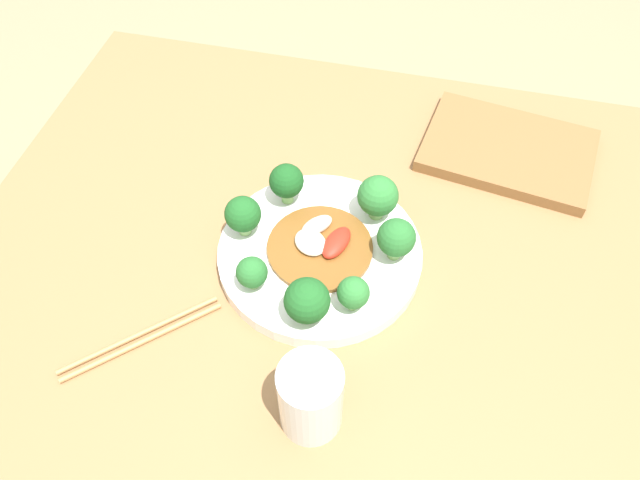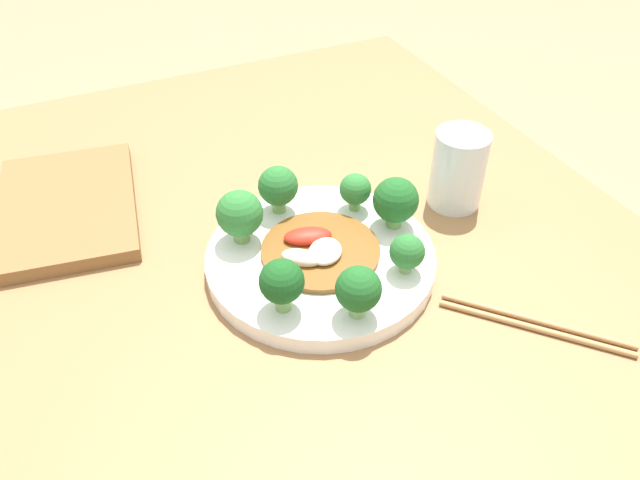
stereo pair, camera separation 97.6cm
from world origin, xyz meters
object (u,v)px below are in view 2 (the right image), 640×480
broccoli_north (396,201)px  broccoli_southeast (282,282)px  broccoli_northwest (355,190)px  broccoli_northeast (407,252)px  broccoli_west (278,187)px  broccoli_southwest (240,214)px  stirfry_center (318,249)px  cutting_board (67,207)px  chopsticks (535,324)px  plate (320,259)px  broccoli_east (358,290)px  drinking_glass (459,170)px

broccoli_north → broccoli_southeast: bearing=-67.7°
broccoli_northwest → broccoli_northeast: 0.13m
broccoli_southeast → broccoli_northeast: (0.00, 0.15, -0.01)m
broccoli_west → broccoli_northeast: 0.19m
broccoli_northwest → broccoli_north: (0.05, 0.03, 0.01)m
broccoli_west → broccoli_southwest: broccoli_southwest is taller
broccoli_southeast → stirfry_center: (-0.07, 0.07, -0.03)m
broccoli_southeast → cutting_board: broccoli_southeast is taller
broccoli_southwest → chopsticks: 0.36m
plate → broccoli_north: 0.12m
broccoli_east → cutting_board: broccoli_east is taller
broccoli_west → broccoli_northwest: broccoli_west is taller
broccoli_east → broccoli_north: 0.16m
broccoli_northwest → plate: bearing=-52.3°
broccoli_north → stirfry_center: broccoli_north is taller
broccoli_northeast → broccoli_east: bearing=-65.7°
broccoli_southeast → broccoli_west: bearing=159.2°
stirfry_center → cutting_board: bearing=-132.7°
broccoli_east → broccoli_west: bearing=-178.1°
broccoli_southeast → drinking_glass: drinking_glass is taller
stirfry_center → drinking_glass: (-0.04, 0.23, 0.03)m
stirfry_center → drinking_glass: bearing=100.0°
broccoli_northwest → cutting_board: (-0.18, -0.34, -0.04)m
broccoli_east → broccoli_northeast: size_ratio=1.26×
plate → drinking_glass: (-0.04, 0.22, 0.04)m
stirfry_center → chopsticks: size_ratio=0.86×
broccoli_northeast → stirfry_center: broccoli_northeast is taller
broccoli_southwest → broccoli_west: bearing=119.2°
broccoli_southeast → stirfry_center: 0.10m
broccoli_northeast → broccoli_northwest: bearing=179.3°
broccoli_west → broccoli_north: broccoli_north is taller
broccoli_east → broccoli_northeast: bearing=114.3°
broccoli_southeast → chopsticks: broccoli_southeast is taller
broccoli_southeast → broccoli_northwest: 0.20m
broccoli_southeast → broccoli_north: 0.20m
plate → stirfry_center: (0.00, -0.00, 0.02)m
broccoli_northwest → broccoli_southwest: (-0.00, -0.15, 0.01)m
plate → broccoli_southwest: 0.11m
plate → drinking_glass: drinking_glass is taller
broccoli_east → chopsticks: size_ratio=0.37×
broccoli_southwest → cutting_board: bearing=-133.4°
broccoli_north → drinking_glass: bearing=104.8°
broccoli_northwest → broccoli_east: bearing=-26.6°
broccoli_northeast → stirfry_center: (-0.07, -0.08, -0.02)m
drinking_glass → cutting_board: (-0.20, -0.49, -0.04)m
broccoli_east → drinking_glass: bearing=122.8°
broccoli_west → broccoli_northwest: (0.04, 0.09, -0.01)m
broccoli_north → broccoli_west: bearing=-126.8°
broccoli_east → chopsticks: (0.08, 0.18, -0.05)m
broccoli_west → chopsticks: (0.29, 0.19, -0.06)m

